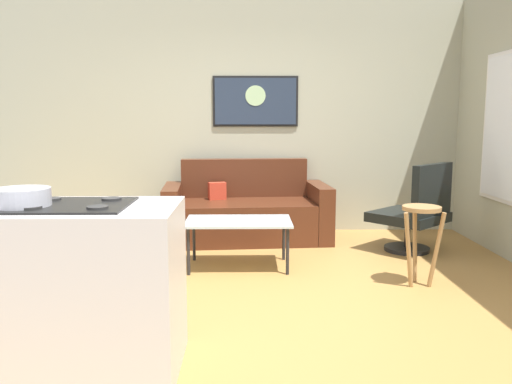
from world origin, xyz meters
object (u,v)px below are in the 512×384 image
object	(u,v)px
bar_stool	(421,225)
armchair	(416,211)
wall_painting	(255,101)
mixing_bowl	(22,199)
coffee_table	(238,224)
couch	(246,213)

from	to	relation	value
bar_stool	armchair	bearing A→B (deg)	74.07
wall_painting	mixing_bowl	bearing A→B (deg)	-109.30
coffee_table	bar_stool	bearing A→B (deg)	-20.09
armchair	bar_stool	bearing A→B (deg)	-105.93
wall_painting	coffee_table	bearing A→B (deg)	-96.55
couch	coffee_table	world-z (taller)	couch
coffee_table	wall_painting	world-z (taller)	wall_painting
bar_stool	wall_painting	size ratio (longest dim) A/B	0.65
couch	armchair	world-z (taller)	armchair
mixing_bowl	wall_painting	bearing A→B (deg)	70.70
couch	armchair	bearing A→B (deg)	-19.47
armchair	mixing_bowl	bearing A→B (deg)	-138.66
coffee_table	armchair	bearing A→B (deg)	15.72
couch	mixing_bowl	world-z (taller)	mixing_bowl
mixing_bowl	wall_painting	world-z (taller)	wall_painting
armchair	wall_painting	world-z (taller)	wall_painting
coffee_table	mixing_bowl	bearing A→B (deg)	-118.05
bar_stool	mixing_bowl	xyz separation A→B (m)	(-2.64, -1.51, 0.47)
bar_stool	mixing_bowl	world-z (taller)	mixing_bowl
coffee_table	wall_painting	xyz separation A→B (m)	(0.18, 1.61, 1.18)
coffee_table	mixing_bowl	world-z (taller)	mixing_bowl
armchair	wall_painting	xyz separation A→B (m)	(-1.66, 1.09, 1.16)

